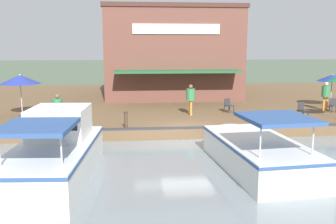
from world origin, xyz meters
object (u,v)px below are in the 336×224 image
person_at_quay_edge (191,96)px  person_near_entrance (58,107)px  cafe_chair_under_first_umbrella (334,104)px  motorboat_second_along (252,148)px  mooring_post (126,120)px  cafe_chair_back_row_seat (302,109)px  cafe_chair_mid_patio (228,105)px  motorboat_far_downstream (59,151)px  waterfront_restaurant (170,52)px  patio_umbrella_back_row (20,79)px  person_mid_patio (326,93)px  patio_umbrella_near_quay_edge (332,78)px  tree_behind_restaurant (175,43)px

person_at_quay_edge → person_near_entrance: 7.65m
cafe_chair_under_first_umbrella → person_at_quay_edge: person_at_quay_edge is taller
motorboat_second_along → mooring_post: (-4.46, -4.93, 0.33)m
cafe_chair_back_row_seat → mooring_post: (2.17, -10.06, -0.04)m
cafe_chair_mid_patio → cafe_chair_back_row_seat: (1.96, 3.83, 0.00)m
motorboat_far_downstream → person_at_quay_edge: bearing=144.4°
waterfront_restaurant → cafe_chair_back_row_seat: 12.80m
patio_umbrella_back_row → motorboat_far_downstream: patio_umbrella_back_row is taller
person_mid_patio → motorboat_far_downstream: bearing=-58.1°
cafe_chair_under_first_umbrella → waterfront_restaurant: bearing=-134.6°
motorboat_far_downstream → cafe_chair_under_first_umbrella: bearing=119.8°
person_near_entrance → motorboat_second_along: motorboat_second_along is taller
cafe_chair_mid_patio → mooring_post: (4.13, -6.23, -0.04)m
patio_umbrella_near_quay_edge → person_at_quay_edge: patio_umbrella_near_quay_edge is taller
cafe_chair_mid_patio → cafe_chair_under_first_umbrella: size_ratio=1.00×
waterfront_restaurant → cafe_chair_mid_patio: (8.59, 2.73, -3.05)m
cafe_chair_mid_patio → cafe_chair_back_row_seat: same height
tree_behind_restaurant → cafe_chair_back_row_seat: bearing=18.3°
patio_umbrella_near_quay_edge → person_at_quay_edge: (2.10, -9.83, -0.80)m
cafe_chair_back_row_seat → person_at_quay_edge: person_at_quay_edge is taller
cafe_chair_under_first_umbrella → person_mid_patio: 0.92m
person_at_quay_edge → tree_behind_restaurant: tree_behind_restaurant is taller
person_near_entrance → person_at_quay_edge: bearing=111.3°
cafe_chair_under_first_umbrella → motorboat_second_along: 11.24m
waterfront_restaurant → patio_umbrella_near_quay_edge: 12.49m
patio_umbrella_back_row → cafe_chair_under_first_umbrella: (0.40, 18.83, -1.67)m
person_near_entrance → motorboat_second_along: (5.10, 8.31, -0.95)m
person_mid_patio → person_near_entrance: bearing=-77.4°
mooring_post → waterfront_restaurant: bearing=164.6°
cafe_chair_back_row_seat → person_near_entrance: person_near_entrance is taller
tree_behind_restaurant → patio_umbrella_near_quay_edge: bearing=34.3°
cafe_chair_mid_patio → person_at_quay_edge: 2.67m
cafe_chair_under_first_umbrella → tree_behind_restaurant: tree_behind_restaurant is taller
waterfront_restaurant → patio_umbrella_back_row: size_ratio=4.29×
patio_umbrella_near_quay_edge → mooring_post: 14.74m
waterfront_restaurant → mooring_post: size_ratio=12.23×
waterfront_restaurant → patio_umbrella_back_row: 13.02m
cafe_chair_back_row_seat → motorboat_second_along: motorboat_second_along is taller
person_near_entrance → tree_behind_restaurant: bearing=156.1°
patio_umbrella_near_quay_edge → waterfront_restaurant: bearing=-125.5°
cafe_chair_mid_patio → person_mid_patio: (-0.04, 6.25, 0.68)m
waterfront_restaurant → person_at_quay_edge: 9.61m
person_at_quay_edge → person_mid_patio: bearing=94.9°
person_mid_patio → cafe_chair_mid_patio: bearing=-89.6°
person_at_quay_edge → cafe_chair_under_first_umbrella: bearing=91.2°
motorboat_far_downstream → person_mid_patio: bearing=121.9°
person_mid_patio → motorboat_far_downstream: 17.43m
patio_umbrella_near_quay_edge → cafe_chair_under_first_umbrella: (1.92, -0.83, -1.47)m
waterfront_restaurant → person_mid_patio: 12.63m
patio_umbrella_near_quay_edge → motorboat_far_downstream: patio_umbrella_near_quay_edge is taller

